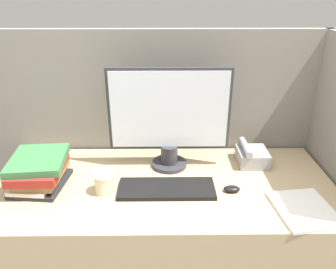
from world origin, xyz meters
TOP-DOWN VIEW (x-y plane):
  - cubicle_panel_rear at (0.00, 0.74)m, footprint 1.98×0.04m
  - cubicle_panel_right at (0.83, 0.38)m, footprint 0.04×0.77m
  - desk at (0.00, 0.35)m, footprint 1.58×0.71m
  - monitor at (0.02, 0.52)m, footprint 0.59×0.18m
  - keyboard at (0.00, 0.29)m, footprint 0.44×0.16m
  - mouse at (0.29, 0.28)m, footprint 0.08×0.05m
  - coffee_cup at (-0.28, 0.28)m, footprint 0.09×0.09m
  - book_stack at (-0.58, 0.35)m, footprint 0.26×0.30m
  - desk_telephone at (0.44, 0.54)m, footprint 0.15×0.18m
  - paper_pile at (0.57, 0.14)m, footprint 0.26×0.29m

SIDE VIEW (x-z plane):
  - desk at x=0.00m, z-range 0.00..0.76m
  - cubicle_panel_rear at x=0.00m, z-range 0.00..1.42m
  - cubicle_panel_right at x=0.83m, z-range 0.00..1.42m
  - paper_pile at x=0.57m, z-range 0.76..0.78m
  - keyboard at x=0.00m, z-range 0.76..0.78m
  - mouse at x=0.29m, z-range 0.76..0.79m
  - desk_telephone at x=0.44m, z-range 0.75..0.86m
  - coffee_cup at x=-0.28m, z-range 0.76..0.86m
  - book_stack at x=-0.58m, z-range 0.77..0.91m
  - monitor at x=0.02m, z-range 0.76..1.27m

